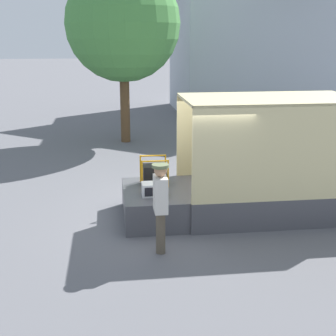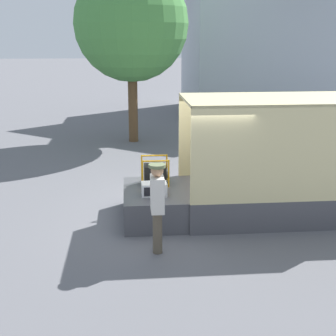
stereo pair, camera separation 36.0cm
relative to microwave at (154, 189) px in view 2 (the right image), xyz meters
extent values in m
plane|color=slate|center=(0.69, 0.38, -0.81)|extent=(160.00, 160.00, 0.00)
cube|color=#4C4C51|center=(2.60, 0.38, -0.47)|extent=(3.82, 2.14, 0.67)
cube|color=beige|center=(2.60, 1.42, 0.87)|extent=(3.82, 0.06, 2.02)
cube|color=beige|center=(2.60, -0.66, 0.87)|extent=(3.82, 0.06, 2.02)
cube|color=beige|center=(2.60, 0.38, 1.85)|extent=(3.82, 2.14, 0.06)
cylinder|color=orange|center=(2.31, -0.20, 0.04)|extent=(0.29, 0.29, 0.36)
cube|color=#2D7F33|center=(2.97, 0.96, 0.03)|extent=(0.44, 0.32, 0.33)
cube|color=#2D7F33|center=(2.13, 0.97, 0.02)|extent=(0.44, 0.32, 0.32)
cube|color=#4C4C51|center=(0.01, 0.38, -0.47)|extent=(1.34, 2.03, 0.67)
cube|color=white|center=(0.00, 0.00, 0.00)|extent=(0.54, 0.35, 0.28)
cube|color=black|center=(-0.05, -0.18, 0.00)|extent=(0.35, 0.01, 0.19)
cube|color=black|center=(0.07, 0.78, 0.09)|extent=(0.50, 0.42, 0.46)
cylinder|color=slate|center=(0.27, 0.78, 0.11)|extent=(0.19, 0.23, 0.23)
cylinder|color=orange|center=(-0.23, 0.54, 0.18)|extent=(0.04, 0.04, 0.64)
cylinder|color=orange|center=(0.36, 0.54, 0.18)|extent=(0.04, 0.04, 0.64)
cylinder|color=orange|center=(-0.23, 1.03, 0.18)|extent=(0.04, 0.04, 0.64)
cylinder|color=orange|center=(0.36, 1.03, 0.18)|extent=(0.04, 0.04, 0.64)
cylinder|color=orange|center=(0.07, 0.54, 0.48)|extent=(0.59, 0.04, 0.04)
cylinder|color=orange|center=(0.07, 1.03, 0.48)|extent=(0.59, 0.04, 0.04)
cylinder|color=brown|center=(-0.03, -1.40, -0.39)|extent=(0.18, 0.18, 0.84)
cube|color=beige|center=(-0.03, -1.40, 0.37)|extent=(0.24, 0.44, 0.67)
sphere|color=tan|center=(-0.03, -1.40, 0.82)|extent=(0.23, 0.23, 0.23)
cylinder|color=#606B47|center=(-0.03, -1.40, 0.91)|extent=(0.31, 0.31, 0.06)
cube|color=#A8B2BC|center=(7.36, 15.35, 2.72)|extent=(9.11, 6.95, 7.05)
cylinder|color=brown|center=(-0.29, 8.46, 0.45)|extent=(0.36, 0.36, 2.51)
sphere|color=#478942|center=(-0.29, 8.46, 3.60)|extent=(4.23, 4.23, 4.23)
camera|label=1|loc=(-0.92, -9.47, 3.16)|focal=50.00mm
camera|label=2|loc=(-0.56, -9.50, 3.16)|focal=50.00mm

